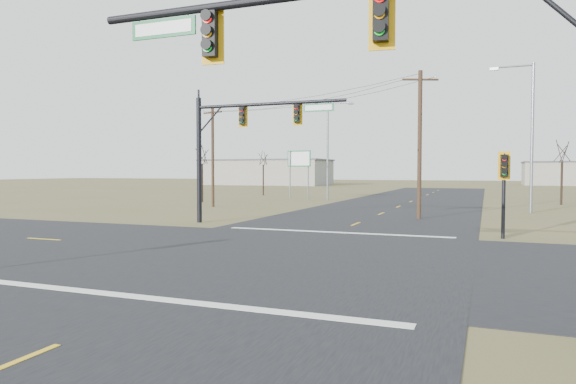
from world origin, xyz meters
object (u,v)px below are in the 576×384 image
Objects in this scene: pedestal_signal_ne at (504,174)px; bare_tree_b at (263,158)px; utility_pole_far at (213,154)px; mast_arm_far at (240,132)px; streetlight_c at (330,145)px; highway_sign at (299,164)px; streetlight_a at (529,129)px; utility_pole_near at (420,142)px; bare_tree_a at (202,154)px; bare_tree_c at (562,151)px; mast_arm_near at (402,57)px.

bare_tree_b is at bearing 118.87° from pedestal_signal_ne.
utility_pole_far is (-23.64, 14.16, 1.63)m from pedestal_signal_ne.
streetlight_c reaches higher than mast_arm_far.
bare_tree_b reaches higher than highway_sign.
streetlight_a is at bearing 6.27° from utility_pole_far.
utility_pole_near is 1.59× the size of bare_tree_a.
mast_arm_far is 1.56× the size of bare_tree_b.
utility_pole_near is at bearing -121.91° from streetlight_a.
pedestal_signal_ne is 0.39× the size of streetlight_c.
highway_sign is (2.88, 14.65, -0.75)m from utility_pole_far.
streetlight_c is (-11.76, 18.59, 0.89)m from utility_pole_near.
bare_tree_c is (10.81, 19.52, 0.00)m from utility_pole_near.
utility_pole_far reaches higher than pedestal_signal_ne.
streetlight_c is 1.64× the size of bare_tree_c.
highway_sign is (-6.09, 27.19, -1.61)m from mast_arm_far.
bare_tree_a is at bearing 154.70° from utility_pole_near.
pedestal_signal_ne is 35.51m from highway_sign.
utility_pole_far is 7.18m from bare_tree_a.
utility_pole_far is 0.84× the size of streetlight_c.
streetlight_c is at bearing 62.49° from utility_pole_far.
bare_tree_b is at bearing 89.52° from bare_tree_a.
streetlight_c is at bearing 122.32° from utility_pole_near.
bare_tree_a reaches higher than pedestal_signal_ne.
utility_pole_far is at bearing 164.16° from utility_pole_near.
bare_tree_a is (-11.37, -7.66, -1.09)m from streetlight_c.
bare_tree_c is (3.69, 11.38, -1.30)m from streetlight_a.
pedestal_signal_ne is at bearing -19.17° from mast_arm_far.
mast_arm_far is at bearing -68.26° from bare_tree_b.
mast_arm_near is 44.67m from bare_tree_c.
mast_arm_far is at bearing -54.41° from utility_pole_far.
utility_pole_near reaches higher than mast_arm_near.
utility_pole_far is 21.25m from bare_tree_b.
mast_arm_far is 0.90× the size of streetlight_c.
streetlight_c is (-16.72, 27.44, 2.93)m from pedestal_signal_ne.
bare_tree_a is (-30.24, 2.80, -1.51)m from streetlight_a.
mast_arm_near reaches higher than bare_tree_a.
mast_arm_near reaches higher than highway_sign.
highway_sign is 9.53m from bare_tree_b.
mast_arm_far is (-12.25, 17.14, 0.01)m from mast_arm_near.
utility_pole_near is at bearing -48.62° from bare_tree_b.
streetlight_c reaches higher than highway_sign.
mast_arm_far is at bearing -143.27° from utility_pole_near.
mast_arm_near is 1.12× the size of utility_pole_near.
bare_tree_b is at bearing 158.44° from streetlight_a.
utility_pole_far is 1.63× the size of highway_sign.
utility_pole_near is 0.86× the size of streetlight_a.
streetlight_a reaches higher than bare_tree_a.
pedestal_signal_ne is 0.46× the size of utility_pole_far.
pedestal_signal_ne is at bearing -51.35° from bare_tree_b.
utility_pole_far is 1.47× the size of bare_tree_b.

